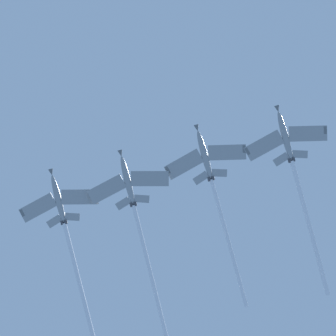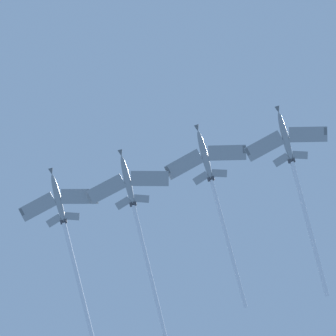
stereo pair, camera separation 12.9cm
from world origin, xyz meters
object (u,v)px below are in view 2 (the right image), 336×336
object	(u,v)px
jet_centre	(137,218)
jet_inner_right	(70,246)
jet_inner_left	(213,187)
jet_far_left	(296,177)

from	to	relation	value
jet_centre	jet_inner_right	bearing A→B (deg)	19.40
jet_centre	jet_inner_right	xyz separation A→B (m)	(16.75, 5.90, 0.60)
jet_inner_left	jet_centre	bearing A→B (deg)	20.52
jet_far_left	jet_inner_right	bearing A→B (deg)	25.39
jet_far_left	jet_inner_right	world-z (taller)	jet_inner_right
jet_far_left	jet_inner_right	xyz separation A→B (m)	(51.04, 24.22, 0.15)
jet_far_left	jet_centre	distance (m)	38.88
jet_centre	jet_inner_right	distance (m)	17.77
jet_inner_left	jet_far_left	bearing A→B (deg)	-144.24
jet_far_left	jet_centre	bearing A→B (deg)	28.12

